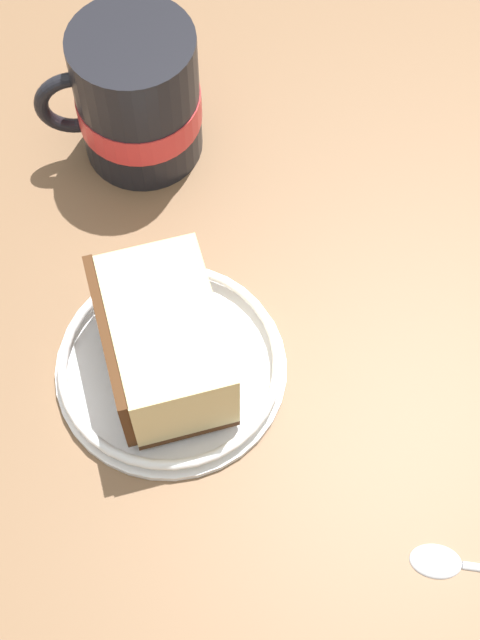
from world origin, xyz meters
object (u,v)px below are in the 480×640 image
object	(u,v)px
small_plate	(171,363)
tea_mug	(136,97)
teaspoon	(466,564)
cake_slice	(163,341)

from	to	relation	value
small_plate	tea_mug	world-z (taller)	tea_mug
small_plate	teaspoon	distance (cm)	20.99
teaspoon	tea_mug	bearing A→B (deg)	119.74
small_plate	tea_mug	distance (cm)	18.29
cake_slice	tea_mug	world-z (taller)	tea_mug
cake_slice	tea_mug	bearing A→B (deg)	94.05
cake_slice	teaspoon	xyz separation A→B (cm)	(16.48, -13.27, -3.71)
small_plate	tea_mug	xyz separation A→B (cm)	(-1.53, 17.72, 4.27)
teaspoon	cake_slice	bearing A→B (deg)	141.16
tea_mug	cake_slice	bearing A→B (deg)	-85.95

